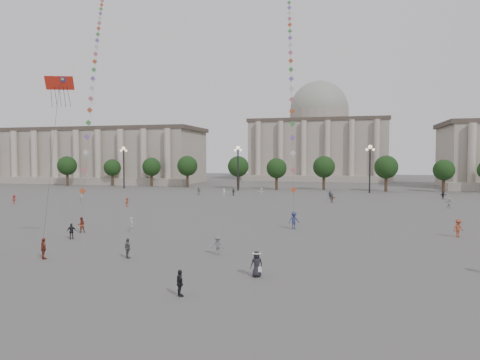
# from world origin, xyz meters

# --- Properties ---
(ground) EXTENTS (360.00, 360.00, 0.00)m
(ground) POSITION_xyz_m (0.00, 0.00, 0.00)
(ground) COLOR #52504D
(ground) RESTS_ON ground
(hall_west) EXTENTS (84.00, 26.22, 17.20)m
(hall_west) POSITION_xyz_m (-75.00, 93.89, 8.43)
(hall_west) COLOR gray
(hall_west) RESTS_ON ground
(hall_central) EXTENTS (48.30, 34.30, 35.50)m
(hall_central) POSITION_xyz_m (0.00, 129.22, 14.23)
(hall_central) COLOR gray
(hall_central) RESTS_ON ground
(tree_row) EXTENTS (137.12, 5.12, 8.00)m
(tree_row) POSITION_xyz_m (0.00, 78.00, 5.39)
(tree_row) COLOR #34241A
(tree_row) RESTS_ON ground
(lamp_post_far_west) EXTENTS (2.00, 0.90, 10.65)m
(lamp_post_far_west) POSITION_xyz_m (-45.00, 70.00, 7.35)
(lamp_post_far_west) COLOR #262628
(lamp_post_far_west) RESTS_ON ground
(lamp_post_mid_west) EXTENTS (2.00, 0.90, 10.65)m
(lamp_post_mid_west) POSITION_xyz_m (-15.00, 70.00, 7.35)
(lamp_post_mid_west) COLOR #262628
(lamp_post_mid_west) RESTS_ON ground
(lamp_post_mid_east) EXTENTS (2.00, 0.90, 10.65)m
(lamp_post_mid_east) POSITION_xyz_m (15.00, 70.00, 7.35)
(lamp_post_mid_east) COLOR #262628
(lamp_post_mid_east) RESTS_ON ground
(person_crowd_0) EXTENTS (0.99, 0.67, 1.56)m
(person_crowd_0) POSITION_xyz_m (7.00, 54.24, 0.78)
(person_crowd_0) COLOR #364C7A
(person_crowd_0) RESTS_ON ground
(person_crowd_1) EXTENTS (1.05, 0.97, 1.74)m
(person_crowd_1) POSITION_xyz_m (-36.39, 39.55, 0.87)
(person_crowd_1) COLOR silver
(person_crowd_1) RESTS_ON ground
(person_crowd_2) EXTENTS (0.74, 1.09, 1.55)m
(person_crowd_2) POSITION_xyz_m (-44.69, 32.56, 0.77)
(person_crowd_2) COLOR #A0322B
(person_crowd_2) RESTS_ON ground
(person_crowd_4) EXTENTS (1.61, 1.26, 1.70)m
(person_crowd_4) POSITION_xyz_m (-6.74, 56.78, 0.85)
(person_crowd_4) COLOR white
(person_crowd_4) RESTS_ON ground
(person_crowd_6) EXTENTS (1.05, 0.65, 1.57)m
(person_crowd_6) POSITION_xyz_m (0.05, 4.44, 0.78)
(person_crowd_6) COLOR slate
(person_crowd_6) RESTS_ON ground
(person_crowd_7) EXTENTS (1.50, 0.65, 1.57)m
(person_crowd_7) POSITION_xyz_m (25.63, 43.96, 0.79)
(person_crowd_7) COLOR silver
(person_crowd_7) RESTS_ON ground
(person_crowd_8) EXTENTS (1.34, 1.19, 1.81)m
(person_crowd_8) POSITION_xyz_m (20.81, 17.52, 0.90)
(person_crowd_8) COLOR #983F29
(person_crowd_8) RESTS_ON ground
(person_crowd_9) EXTENTS (1.44, 1.07, 1.51)m
(person_crowd_9) POSITION_xyz_m (27.79, 59.13, 0.75)
(person_crowd_9) COLOR black
(person_crowd_9) RESTS_ON ground
(person_crowd_10) EXTENTS (0.42, 0.62, 1.65)m
(person_crowd_10) POSITION_xyz_m (-14.04, 54.87, 0.82)
(person_crowd_10) COLOR white
(person_crowd_10) RESTS_ON ground
(person_crowd_12) EXTENTS (1.34, 1.21, 1.48)m
(person_crowd_12) POSITION_xyz_m (-12.61, 56.86, 0.74)
(person_crowd_12) COLOR slate
(person_crowd_12) RESTS_ON ground
(person_crowd_13) EXTENTS (0.61, 0.66, 1.50)m
(person_crowd_13) POSITION_xyz_m (-12.11, 12.88, 0.75)
(person_crowd_13) COLOR beige
(person_crowd_13) RESTS_ON ground
(person_crowd_16) EXTENTS (0.93, 0.40, 1.58)m
(person_crowd_16) POSITION_xyz_m (-20.25, 56.92, 0.79)
(person_crowd_16) COLOR slate
(person_crowd_16) RESTS_ON ground
(person_crowd_17) EXTENTS (0.70, 1.05, 1.51)m
(person_crowd_17) POSITION_xyz_m (-23.93, 33.37, 0.75)
(person_crowd_17) COLOR brown
(person_crowd_17) RESTS_ON ground
(person_crowd_19) EXTENTS (1.49, 1.40, 1.67)m
(person_crowd_19) POSITION_xyz_m (7.62, 47.69, 0.84)
(person_crowd_19) COLOR #84725B
(person_crowd_19) RESTS_ON ground
(tourist_0) EXTENTS (1.03, 0.89, 1.66)m
(tourist_0) POSITION_xyz_m (-12.57, -0.22, 0.83)
(tourist_0) COLOR maroon
(tourist_0) RESTS_ON ground
(tourist_1) EXTENTS (0.87, 0.92, 1.53)m
(tourist_1) POSITION_xyz_m (1.01, -5.96, 0.76)
(tourist_1) COLOR black
(tourist_1) RESTS_ON ground
(tourist_3) EXTENTS (0.97, 0.88, 1.59)m
(tourist_3) POSITION_xyz_m (-6.40, 1.60, 0.79)
(tourist_3) COLOR #5A5A5E
(tourist_3) RESTS_ON ground
(tourist_4) EXTENTS (0.96, 0.75, 1.53)m
(tourist_4) POSITION_xyz_m (-15.55, 7.41, 0.76)
(tourist_4) COLOR black
(tourist_4) RESTS_ON ground
(kite_flyer_0) EXTENTS (0.99, 0.98, 1.61)m
(kite_flyer_0) POSITION_xyz_m (-16.86, 10.86, 0.81)
(kite_flyer_0) COLOR brown
(kite_flyer_0) RESTS_ON ground
(kite_flyer_1) EXTENTS (1.42, 1.23, 1.91)m
(kite_flyer_1) POSITION_xyz_m (4.50, 18.48, 0.95)
(kite_flyer_1) COLOR navy
(kite_flyer_1) RESTS_ON ground
(hat_person) EXTENTS (0.99, 0.88, 1.70)m
(hat_person) POSITION_xyz_m (4.39, -1.00, 0.89)
(hat_person) COLOR black
(hat_person) RESTS_ON ground
(dragon_kite) EXTENTS (2.25, 1.55, 12.77)m
(dragon_kite) POSITION_xyz_m (-12.24, 1.66, 13.04)
(dragon_kite) COLOR red
(dragon_kite) RESTS_ON ground
(kite_train_west) EXTENTS (22.05, 39.52, 61.06)m
(kite_train_west) POSITION_xyz_m (-28.43, 32.21, 23.41)
(kite_train_west) COLOR #3F3F3F
(kite_train_west) RESTS_ON ground
(kite_train_mid) EXTENTS (7.05, 41.02, 60.92)m
(kite_train_mid) POSITION_xyz_m (1.11, 40.43, 25.53)
(kite_train_mid) COLOR #3F3F3F
(kite_train_mid) RESTS_ON ground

